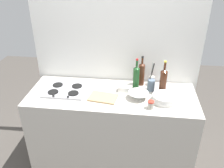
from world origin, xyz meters
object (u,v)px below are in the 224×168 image
at_px(stovetop_hob, 65,90).
at_px(wine_bottle_mid_right, 142,74).
at_px(mixing_bowl, 138,95).
at_px(plate_stack, 164,98).
at_px(condiment_jar_front, 152,81).
at_px(cutting_board, 103,97).
at_px(wine_bottle_mid_left, 163,81).
at_px(butter_dish, 125,89).
at_px(condiment_jar_rear, 151,105).
at_px(utensil_crock, 151,84).
at_px(wine_bottle_leftmost, 136,78).

distance_m(stovetop_hob, wine_bottle_mid_right, 0.87).
height_order(stovetop_hob, mixing_bowl, mixing_bowl).
bearing_deg(plate_stack, mixing_bowl, 172.56).
bearing_deg(condiment_jar_front, cutting_board, -144.81).
bearing_deg(wine_bottle_mid_right, condiment_jar_front, 4.08).
relative_size(plate_stack, wine_bottle_mid_left, 0.65).
bearing_deg(stovetop_hob, butter_dish, 7.68).
distance_m(stovetop_hob, mixing_bowl, 0.80).
height_order(wine_bottle_mid_left, cutting_board, wine_bottle_mid_left).
xyz_separation_m(plate_stack, mixing_bowl, (-0.26, 0.03, -0.00)).
height_order(wine_bottle_mid_right, condiment_jar_front, wine_bottle_mid_right).
distance_m(wine_bottle_mid_left, condiment_jar_rear, 0.35).
distance_m(butter_dish, utensil_crock, 0.29).
height_order(utensil_crock, condiment_jar_front, utensil_crock).
distance_m(wine_bottle_leftmost, wine_bottle_mid_left, 0.29).
distance_m(wine_bottle_mid_left, utensil_crock, 0.15).
bearing_deg(wine_bottle_mid_left, condiment_jar_front, 121.03).
xyz_separation_m(wine_bottle_mid_left, wine_bottle_mid_right, (-0.23, 0.17, -0.01)).
height_order(wine_bottle_mid_right, utensil_crock, wine_bottle_mid_right).
relative_size(stovetop_hob, mixing_bowl, 2.07).
bearing_deg(condiment_jar_rear, condiment_jar_front, 87.68).
relative_size(butter_dish, cutting_board, 0.49).
xyz_separation_m(wine_bottle_leftmost, wine_bottle_mid_right, (0.06, 0.11, -0.00)).
height_order(plate_stack, utensil_crock, utensil_crock).
bearing_deg(plate_stack, wine_bottle_mid_right, 124.87).
bearing_deg(mixing_bowl, wine_bottle_leftmost, 100.09).
height_order(butter_dish, condiment_jar_rear, condiment_jar_rear).
bearing_deg(butter_dish, wine_bottle_mid_left, -0.25).
height_order(stovetop_hob, cutting_board, stovetop_hob).
relative_size(mixing_bowl, cutting_board, 0.74).
bearing_deg(wine_bottle_mid_right, cutting_board, -138.01).
height_order(plate_stack, wine_bottle_mid_right, wine_bottle_mid_right).
distance_m(wine_bottle_leftmost, wine_bottle_mid_right, 0.13).
bearing_deg(condiment_jar_rear, butter_dish, 131.99).
bearing_deg(plate_stack, utensil_crock, 120.04).
distance_m(stovetop_hob, wine_bottle_mid_left, 1.06).
relative_size(condiment_jar_front, cutting_board, 0.37).
bearing_deg(wine_bottle_mid_left, mixing_bowl, -152.20).
xyz_separation_m(utensil_crock, condiment_jar_rear, (-0.01, -0.36, -0.03)).
bearing_deg(cutting_board, wine_bottle_mid_left, 16.03).
bearing_deg(wine_bottle_leftmost, cutting_board, -144.64).
relative_size(wine_bottle_mid_left, condiment_jar_front, 3.56).
distance_m(stovetop_hob, cutting_board, 0.44).
height_order(stovetop_hob, wine_bottle_leftmost, wine_bottle_leftmost).
bearing_deg(cutting_board, plate_stack, 0.95).
bearing_deg(wine_bottle_mid_right, wine_bottle_leftmost, -116.59).
relative_size(stovetop_hob, butter_dish, 3.16).
relative_size(wine_bottle_mid_right, cutting_board, 1.21).
xyz_separation_m(stovetop_hob, plate_stack, (1.05, -0.08, 0.02)).
bearing_deg(condiment_jar_rear, cutting_board, 165.28).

